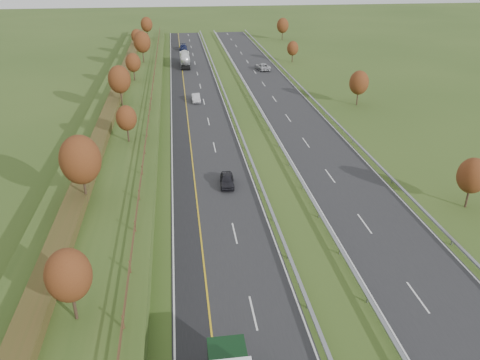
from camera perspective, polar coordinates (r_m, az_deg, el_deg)
The scene contains 18 objects.
ground at distance 78.09m, azimuth 1.34°, elevation 6.41°, with size 400.00×400.00×0.00m, color #334C1B.
near_carriageway at distance 82.00m, azimuth -4.79°, elevation 7.30°, with size 10.50×200.00×0.04m, color #232326.
far_carriageway at distance 84.38m, azimuth 6.56°, elevation 7.76°, with size 10.50×200.00×0.04m, color #232326.
hard_shoulder at distance 81.92m, azimuth -7.43°, elevation 7.15°, with size 3.00×200.00×0.04m, color black.
lane_markings at distance 82.42m, azimuth -0.30°, elevation 7.51°, with size 26.75×200.00×0.01m.
embankment_left at distance 82.14m, azimuth -13.98°, elevation 7.37°, with size 12.00×200.00×2.00m, color #334C1B.
hedge_left at distance 81.93m, azimuth -15.49°, elevation 8.29°, with size 2.20×180.00×1.10m, color #3D3D19.
fence_left at distance 80.85m, azimuth -10.93°, elevation 8.66°, with size 0.12×189.06×1.20m.
median_barrier_near at distance 82.27m, azimuth -0.80°, elevation 7.89°, with size 0.32×200.00×0.71m.
median_barrier_far at distance 83.01m, azimuth 2.73°, elevation 8.03°, with size 0.32×200.00×0.71m.
outer_barrier_far at distance 85.78m, azimuth 10.39°, elevation 8.22°, with size 0.32×200.00×0.71m.
trees_left at distance 77.38m, azimuth -14.35°, elevation 10.37°, with size 6.64×164.30×7.66m.
trees_far at distance 114.13m, azimuth 9.79°, elevation 14.52°, with size 8.45×118.60×7.12m.
road_tanker at distance 124.23m, azimuth -6.73°, elevation 14.49°, with size 2.40×11.22×3.46m.
car_dark_near at distance 57.85m, azimuth -1.60°, elevation -0.02°, with size 1.70×4.22×1.44m, color black.
car_silver_mid at distance 92.74m, azimuth -5.40°, elevation 9.96°, with size 1.55×4.45×1.47m, color #AAA9AE.
car_small_far at distance 146.04m, azimuth -6.93°, elevation 15.76°, with size 2.21×5.45×1.58m, color #161D45.
car_oncoming at distance 119.22m, azimuth 2.78°, elevation 13.65°, with size 2.63×5.70×1.58m, color #B8B8BD.
Camera 1 is at (-3.73, -17.69, 26.01)m, focal length 35.00 mm.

